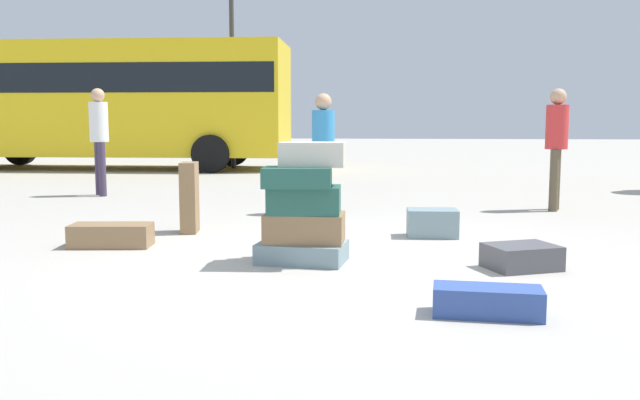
{
  "coord_description": "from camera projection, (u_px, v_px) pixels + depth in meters",
  "views": [
    {
      "loc": [
        0.47,
        -5.87,
        1.24
      ],
      "look_at": [
        -0.28,
        1.46,
        0.37
      ],
      "focal_mm": 37.99,
      "sensor_mm": 36.0,
      "label": 1
    }
  ],
  "objects": [
    {
      "name": "ground_plane",
      "position": [
        335.0,
        261.0,
        5.99
      ],
      "size": [
        80.0,
        80.0,
        0.0
      ],
      "primitive_type": "plane",
      "color": "#ADA89E"
    },
    {
      "name": "suitcase_tower",
      "position": [
        304.0,
        210.0,
        5.87
      ],
      "size": [
        0.81,
        0.61,
        1.05
      ],
      "color": "gray",
      "rests_on": "ground"
    },
    {
      "name": "suitcase_slate_upright_blue",
      "position": [
        432.0,
        223.0,
        7.22
      ],
      "size": [
        0.54,
        0.38,
        0.3
      ],
      "primitive_type": "cube",
      "rotation": [
        0.0,
        0.0,
        0.03
      ],
      "color": "gray",
      "rests_on": "ground"
    },
    {
      "name": "suitcase_brown_right_side",
      "position": [
        111.0,
        235.0,
        6.65
      ],
      "size": [
        0.81,
        0.44,
        0.23
      ],
      "primitive_type": "cube",
      "rotation": [
        0.0,
        0.0,
        0.11
      ],
      "color": "olive",
      "rests_on": "ground"
    },
    {
      "name": "suitcase_navy_foreground_near",
      "position": [
        487.0,
        301.0,
        4.3
      ],
      "size": [
        0.7,
        0.34,
        0.19
      ],
      "primitive_type": "cube",
      "rotation": [
        0.0,
        0.0,
        -0.08
      ],
      "color": "#334F99",
      "rests_on": "ground"
    },
    {
      "name": "suitcase_brown_foreground_far",
      "position": [
        189.0,
        198.0,
        7.47
      ],
      "size": [
        0.22,
        0.35,
        0.78
      ],
      "primitive_type": "cube",
      "rotation": [
        0.0,
        0.0,
        0.14
      ],
      "color": "olive",
      "rests_on": "ground"
    },
    {
      "name": "suitcase_charcoal_white_trunk",
      "position": [
        521.0,
        257.0,
        5.66
      ],
      "size": [
        0.68,
        0.61,
        0.2
      ],
      "primitive_type": "cube",
      "rotation": [
        0.0,
        0.0,
        0.4
      ],
      "color": "#4C4C51",
      "rests_on": "ground"
    },
    {
      "name": "person_bearded_onlooker",
      "position": [
        99.0,
        132.0,
        11.06
      ],
      "size": [
        0.3,
        0.3,
        1.75
      ],
      "rotation": [
        0.0,
        0.0,
        -0.91
      ],
      "color": "#3F334C",
      "rests_on": "ground"
    },
    {
      "name": "person_tourist_with_camera",
      "position": [
        323.0,
        142.0,
        8.95
      ],
      "size": [
        0.3,
        0.33,
        1.59
      ],
      "rotation": [
        0.0,
        0.0,
        -1.2
      ],
      "color": "black",
      "rests_on": "ground"
    },
    {
      "name": "person_passerby_in_red",
      "position": [
        557.0,
        138.0,
        9.24
      ],
      "size": [
        0.3,
        0.33,
        1.67
      ],
      "rotation": [
        0.0,
        0.0,
        -1.91
      ],
      "color": "brown",
      "rests_on": "ground"
    },
    {
      "name": "parked_bus",
      "position": [
        105.0,
        97.0,
        17.26
      ],
      "size": [
        9.3,
        2.93,
        3.15
      ],
      "rotation": [
        0.0,
        0.0,
        0.03
      ],
      "color": "yellow",
      "rests_on": "ground"
    },
    {
      "name": "lamp_post",
      "position": [
        231.0,
        16.0,
        17.11
      ],
      "size": [
        0.36,
        0.36,
        5.89
      ],
      "color": "#333338",
      "rests_on": "ground"
    }
  ]
}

